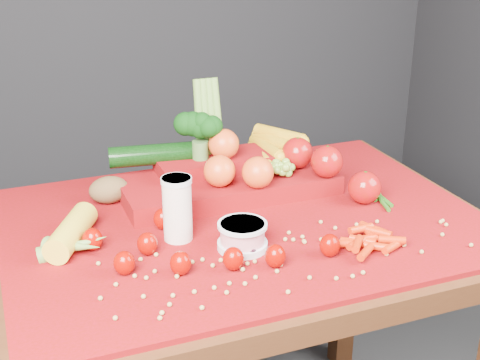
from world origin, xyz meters
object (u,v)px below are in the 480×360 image
object	(u,v)px
yogurt_bowl	(242,235)
produce_mound	(238,169)
milk_glass	(177,206)
table	(243,261)

from	to	relation	value
yogurt_bowl	produce_mound	distance (m)	0.30
milk_glass	produce_mound	size ratio (longest dim) A/B	0.24
yogurt_bowl	produce_mound	bearing A→B (deg)	70.71
table	yogurt_bowl	distance (m)	0.19
table	yogurt_bowl	xyz separation A→B (m)	(-0.05, -0.13, 0.14)
table	milk_glass	bearing A→B (deg)	-167.30
table	milk_glass	xyz separation A→B (m)	(-0.16, -0.04, 0.18)
milk_glass	produce_mound	xyz separation A→B (m)	(0.21, 0.19, -0.02)
produce_mound	table	bearing A→B (deg)	-106.70
milk_glass	yogurt_bowl	xyz separation A→B (m)	(0.11, -0.09, -0.04)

